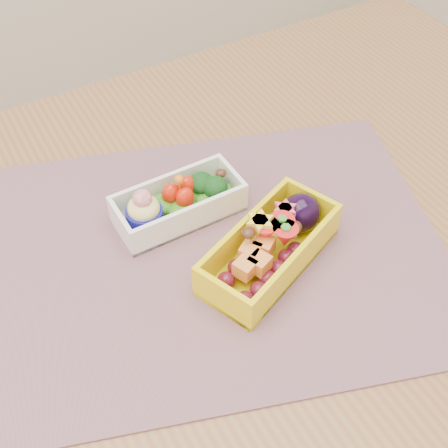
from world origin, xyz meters
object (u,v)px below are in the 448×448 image
table (233,285)px  placemat (221,250)px  bento_white (178,203)px  bento_yellow (272,246)px

table → placemat: placemat is taller
placemat → bento_white: bento_white is taller
bento_white → bento_yellow: bearing=-63.6°
placemat → bento_yellow: 0.07m
table → bento_yellow: bearing=-72.2°
table → bento_yellow: bento_yellow is taller
table → bento_white: bento_white is taller
bento_white → bento_yellow: 0.14m
bento_yellow → table: bearing=85.0°
bento_yellow → placemat: bearing=112.4°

